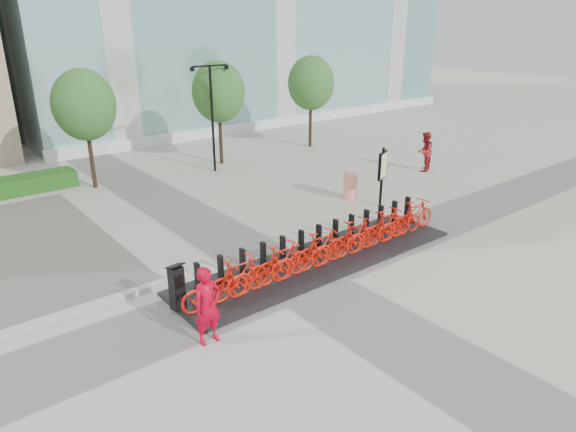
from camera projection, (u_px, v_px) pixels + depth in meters
ground at (293, 277)px, 14.73m from camera, size 120.00×120.00×0.00m
hedge_b at (0, 188)px, 21.33m from camera, size 6.00×1.20×0.70m
tree_1 at (84, 105)px, 21.33m from camera, size 2.60×2.60×5.10m
tree_2 at (218, 92)px, 25.11m from camera, size 2.60×2.60×5.10m
tree_3 at (311, 83)px, 28.60m from camera, size 2.60×2.60×5.10m
streetlamp at (212, 106)px, 23.96m from camera, size 2.00×0.20×5.00m
dock_pad at (320, 260)px, 15.69m from camera, size 9.60×2.40×0.08m
dock_rail_posts at (320, 238)px, 16.11m from camera, size 8.74×0.50×0.85m
bike_0 at (215, 288)px, 12.97m from camera, size 1.93×0.67×1.01m
bike_1 at (239, 277)px, 13.37m from camera, size 1.87×0.53×1.13m
bike_2 at (261, 271)px, 13.81m from camera, size 1.93×0.67×1.01m
bike_3 at (282, 262)px, 14.20m from camera, size 1.87×0.53×1.13m
bike_4 at (302, 257)px, 14.64m from camera, size 1.93×0.67×1.01m
bike_5 at (321, 249)px, 15.04m from camera, size 1.87×0.53×1.13m
bike_6 at (339, 244)px, 15.48m from camera, size 1.93×0.67×1.01m
bike_7 at (355, 236)px, 15.88m from camera, size 1.87×0.53×1.13m
bike_8 at (371, 232)px, 16.32m from camera, size 1.93×0.67×1.01m
bike_9 at (387, 226)px, 16.72m from camera, size 1.87×0.53×1.13m
bike_10 at (401, 222)px, 17.15m from camera, size 1.93×0.67×1.01m
bike_11 at (415, 216)px, 17.55m from camera, size 1.87×0.53×1.13m
kiosk at (177, 287)px, 12.78m from camera, size 0.44×0.39×1.28m
worker_red at (208, 306)px, 11.48m from camera, size 0.70×0.47×1.87m
pedestrian at (425, 152)px, 24.73m from camera, size 1.14×1.04×1.91m
construction_barrel at (350, 186)px, 20.98m from camera, size 0.63×0.63×1.08m
map_sign at (383, 168)px, 19.80m from camera, size 0.75×0.41×2.36m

